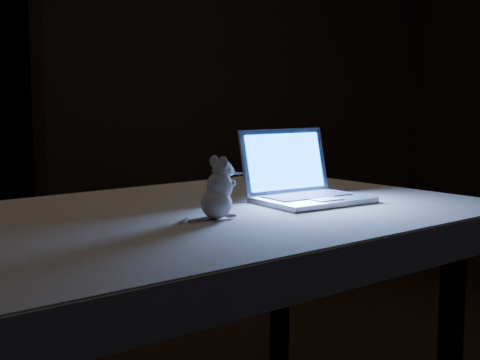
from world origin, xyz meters
name	(u,v)px	position (x,y,z in m)	size (l,w,h in m)	color
back_wall	(128,67)	(0.00, 2.50, 1.30)	(4.50, 0.04, 2.60)	black
table	(204,354)	(-0.25, -0.58, 0.40)	(1.49, 0.96, 0.80)	black
tablecloth	(235,229)	(-0.16, -0.61, 0.76)	(1.59, 1.06, 0.10)	beige
laptop	(313,166)	(0.09, -0.54, 0.91)	(0.31, 0.28, 0.21)	#B3B3B8
plush_mouse	(216,188)	(-0.25, -0.71, 0.89)	(0.12, 0.12, 0.16)	silver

